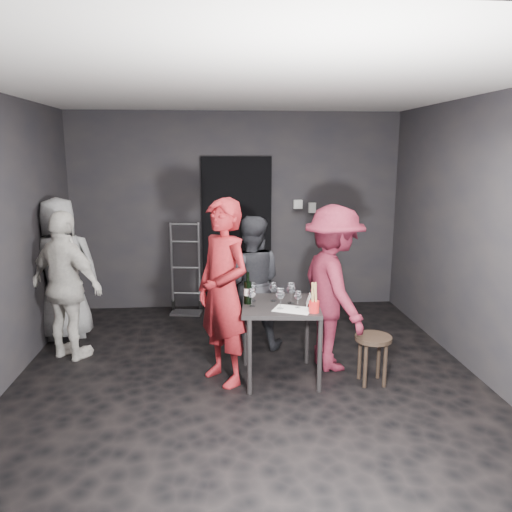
{
  "coord_description": "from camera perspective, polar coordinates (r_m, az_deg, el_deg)",
  "views": [
    {
      "loc": [
        -0.28,
        -4.38,
        2.17
      ],
      "look_at": [
        0.09,
        0.25,
        1.19
      ],
      "focal_mm": 35.0,
      "sensor_mm": 36.0,
      "label": 1
    }
  ],
  "objects": [
    {
      "name": "man_maroon",
      "position": [
        5.02,
        8.84,
        -2.68
      ],
      "size": [
        0.78,
        1.27,
        1.84
      ],
      "primitive_type": "imported",
      "rotation": [
        0.0,
        0.0,
        1.77
      ],
      "color": "maroon",
      "rests_on": "floor"
    },
    {
      "name": "wall_front",
      "position": [
        2.07,
        3.65,
        -11.43
      ],
      "size": [
        4.5,
        0.04,
        2.7
      ],
      "primitive_type": "cube",
      "color": "black",
      "rests_on": "ground"
    },
    {
      "name": "hand_truck",
      "position": [
        6.91,
        -7.97,
        -4.58
      ],
      "size": [
        0.41,
        0.35,
        1.23
      ],
      "rotation": [
        0.0,
        0.0,
        -0.15
      ],
      "color": "#B2B2B7",
      "rests_on": "floor"
    },
    {
      "name": "floor",
      "position": [
        4.89,
        -0.86,
        -14.42
      ],
      "size": [
        4.5,
        5.0,
        0.02
      ],
      "primitive_type": "cube",
      "color": "black",
      "rests_on": "ground"
    },
    {
      "name": "wine_glass_f",
      "position": [
        4.75,
        4.03,
        -4.13
      ],
      "size": [
        0.09,
        0.09,
        0.22
      ],
      "primitive_type": null,
      "rotation": [
        0.0,
        0.0,
        0.02
      ],
      "color": "white",
      "rests_on": "tasting_table"
    },
    {
      "name": "woman_black",
      "position": [
        5.54,
        -0.6,
        -3.1
      ],
      "size": [
        0.75,
        0.47,
        1.47
      ],
      "primitive_type": "imported",
      "rotation": [
        0.0,
        0.0,
        3.03
      ],
      "color": "#28292E",
      "rests_on": "floor"
    },
    {
      "name": "tasting_table",
      "position": [
        4.78,
        2.82,
        -6.61
      ],
      "size": [
        0.72,
        0.72,
        0.75
      ],
      "rotation": [
        0.0,
        0.0,
        -0.09
      ],
      "color": "black",
      "rests_on": "floor"
    },
    {
      "name": "wine_glass_b",
      "position": [
        4.81,
        -0.36,
        -4.02
      ],
      "size": [
        0.08,
        0.08,
        0.2
      ],
      "primitive_type": null,
      "rotation": [
        0.0,
        0.0,
        -0.08
      ],
      "color": "white",
      "rests_on": "tasting_table"
    },
    {
      "name": "wallbox_upper",
      "position": [
        6.96,
        4.81,
        5.91
      ],
      "size": [
        0.12,
        0.06,
        0.12
      ],
      "primitive_type": "cube",
      "color": "#B7B7B2",
      "rests_on": "wall_back"
    },
    {
      "name": "server_red",
      "position": [
        4.63,
        -3.78,
        -2.38
      ],
      "size": [
        0.84,
        0.9,
        2.06
      ],
      "primitive_type": "imported",
      "rotation": [
        0.0,
        0.0,
        -0.93
      ],
      "color": "maroon",
      "rests_on": "floor"
    },
    {
      "name": "wine_glass_a",
      "position": [
        4.65,
        -0.49,
        -4.67
      ],
      "size": [
        0.09,
        0.09,
        0.19
      ],
      "primitive_type": null,
      "rotation": [
        0.0,
        0.0,
        0.28
      ],
      "color": "white",
      "rests_on": "tasting_table"
    },
    {
      "name": "bystander_grey",
      "position": [
        6.18,
        -21.4,
        -0.56
      ],
      "size": [
        0.99,
        0.68,
        1.85
      ],
      "primitive_type": "imported",
      "rotation": [
        0.0,
        0.0,
        3.36
      ],
      "color": "gray",
      "rests_on": "floor"
    },
    {
      "name": "doorway",
      "position": [
        6.91,
        -2.21,
        2.56
      ],
      "size": [
        0.95,
        0.1,
        2.1
      ],
      "primitive_type": "cube",
      "color": "black",
      "rests_on": "ground"
    },
    {
      "name": "ceiling",
      "position": [
        4.42,
        -0.97,
        18.8
      ],
      "size": [
        4.5,
        5.0,
        0.02
      ],
      "primitive_type": "cube",
      "color": "silver",
      "rests_on": "ground"
    },
    {
      "name": "wine_bottle",
      "position": [
        4.72,
        -0.94,
        -4.1
      ],
      "size": [
        0.07,
        0.07,
        0.31
      ],
      "rotation": [
        0.0,
        0.0,
        -0.15
      ],
      "color": "black",
      "rests_on": "tasting_table"
    },
    {
      "name": "wall_back",
      "position": [
        6.93,
        -2.25,
        5.09
      ],
      "size": [
        4.5,
        0.04,
        2.7
      ],
      "primitive_type": "cube",
      "color": "black",
      "rests_on": "ground"
    },
    {
      "name": "wine_glass_e",
      "position": [
        4.62,
        4.81,
        -4.89
      ],
      "size": [
        0.07,
        0.07,
        0.18
      ],
      "primitive_type": null,
      "rotation": [
        0.0,
        0.0,
        0.06
      ],
      "color": "white",
      "rests_on": "tasting_table"
    },
    {
      "name": "breadstick_cup",
      "position": [
        4.5,
        6.66,
        -4.8
      ],
      "size": [
        0.1,
        0.1,
        0.3
      ],
      "rotation": [
        0.0,
        0.0,
        -0.36
      ],
      "color": "red",
      "rests_on": "tasting_table"
    },
    {
      "name": "wine_glass_c",
      "position": [
        4.81,
        2.0,
        -4.01
      ],
      "size": [
        0.1,
        0.1,
        0.2
      ],
      "primitive_type": null,
      "rotation": [
        0.0,
        0.0,
        0.34
      ],
      "color": "white",
      "rests_on": "tasting_table"
    },
    {
      "name": "wine_glass_d",
      "position": [
        4.57,
        2.8,
        -4.76
      ],
      "size": [
        0.09,
        0.09,
        0.22
      ],
      "primitive_type": null,
      "rotation": [
        0.0,
        0.0,
        -0.05
      ],
      "color": "white",
      "rests_on": "tasting_table"
    },
    {
      "name": "tasting_mat",
      "position": [
        4.59,
        4.21,
        -6.11
      ],
      "size": [
        0.4,
        0.34,
        0.0
      ],
      "primitive_type": "cube",
      "rotation": [
        0.0,
        0.0,
        -0.43
      ],
      "color": "white",
      "rests_on": "tasting_table"
    },
    {
      "name": "bystander_cream",
      "position": [
        5.55,
        -20.86,
        -2.81
      ],
      "size": [
        1.08,
        0.9,
        1.67
      ],
      "primitive_type": "imported",
      "rotation": [
        0.0,
        0.0,
        2.6
      ],
      "color": "white",
      "rests_on": "floor"
    },
    {
      "name": "wall_right",
      "position": [
        5.12,
        25.1,
        1.57
      ],
      "size": [
        0.04,
        5.0,
        2.7
      ],
      "primitive_type": "cube",
      "color": "black",
      "rests_on": "ground"
    },
    {
      "name": "stool",
      "position": [
        4.89,
        13.22,
        -9.95
      ],
      "size": [
        0.35,
        0.35,
        0.47
      ],
      "rotation": [
        0.0,
        0.0,
        0.34
      ],
      "color": "#35281F",
      "rests_on": "floor"
    },
    {
      "name": "reserved_card",
      "position": [
        4.71,
        6.01,
        -5.02
      ],
      "size": [
        0.1,
        0.15,
        0.11
      ],
      "primitive_type": null,
      "rotation": [
        0.0,
        0.0,
        -0.14
      ],
      "color": "white",
      "rests_on": "tasting_table"
    },
    {
      "name": "wallbox_lower",
      "position": [
        7.0,
        6.42,
        5.5
      ],
      "size": [
        0.1,
        0.06,
        0.14
      ],
      "primitive_type": "cube",
      "color": "#B7B7B2",
      "rests_on": "wall_back"
    }
  ]
}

